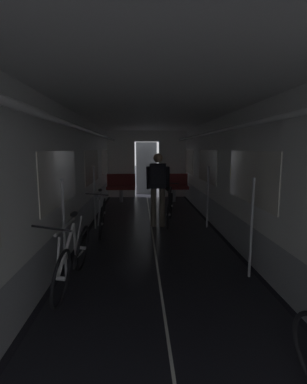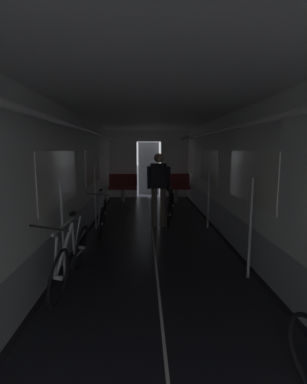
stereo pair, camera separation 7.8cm
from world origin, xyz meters
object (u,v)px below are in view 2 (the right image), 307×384
Objects in this scene: bench_seat_far_right at (176,185)px; bicycle_white at (71,257)px; bicycle_black_in_aisle at (171,208)px; bench_seat_far_left at (123,185)px; person_cyclist_aisle at (159,183)px; bicycle_silver at (102,215)px.

bicycle_white is (-2.03, -6.11, -0.19)m from bench_seat_far_right.
bicycle_black_in_aisle is at bearing 62.91° from bicycle_white.
bench_seat_far_right is 0.59× the size of bicycle_black_in_aisle.
bench_seat_far_right is at bearing 0.00° from bench_seat_far_left.
person_cyclist_aisle is (-0.75, -3.27, 0.45)m from bench_seat_far_right.
person_cyclist_aisle is at bearing 65.64° from bicycle_white.
bicycle_silver is (-1.97, -3.72, -0.19)m from bench_seat_far_right.
bench_seat_far_left is 0.58× the size of bicycle_white.
person_cyclist_aisle is 0.75m from bicycle_black_in_aisle.
bench_seat_far_left is 1.00× the size of bench_seat_far_right.
bench_seat_far_left is 0.58× the size of person_cyclist_aisle.
bench_seat_far_left reaches higher than bicycle_silver.
person_cyclist_aisle is (1.22, 0.45, 0.63)m from bicycle_silver.
bench_seat_far_right is 0.58× the size of bicycle_silver.
bicycle_white is at bearing -91.62° from bicycle_silver.
bench_seat_far_left is 6.12m from bicycle_white.
bicycle_silver is 1.68m from bicycle_black_in_aisle.
person_cyclist_aisle is (1.29, 2.84, 0.63)m from bicycle_white.
bench_seat_far_right is at bearing 77.10° from person_cyclist_aisle.
bench_seat_far_left is at bearing 87.42° from bicycle_silver.
bicycle_white reaches higher than bench_seat_far_right.
bench_seat_far_left is 0.59× the size of bicycle_black_in_aisle.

